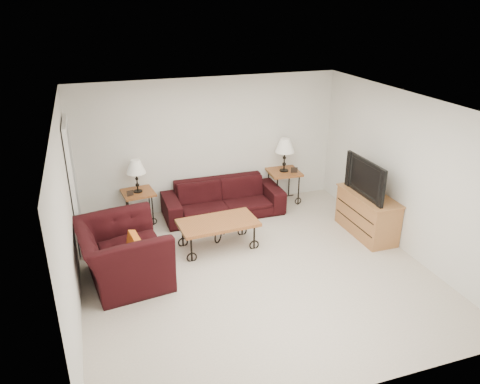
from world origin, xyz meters
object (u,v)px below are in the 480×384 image
Objects in this scene: side_table_right at (283,186)px; television at (370,177)px; sofa at (223,198)px; tv_stand at (367,214)px; coffee_table at (218,234)px; backpack at (263,205)px; lamp_left at (137,176)px; side_table_left at (139,207)px; armchair at (123,253)px; lamp_right at (285,155)px.

television is (0.80, -1.70, 0.72)m from side_table_right.
tv_stand is (2.12, -1.52, 0.04)m from sofa.
backpack is (1.15, 0.93, -0.04)m from coffee_table.
lamp_left is at bearing 128.87° from coffee_table.
lamp_left is at bearing 180.00° from side_table_right.
side_table_left is 0.44× the size of armchair.
armchair is (-0.46, -1.83, -0.46)m from lamp_left.
sofa is 1.54m from side_table_left.
coffee_table is (1.09, -1.36, -0.66)m from lamp_left.
lamp_left is 0.44× the size of armchair.
lamp_right is at bearing 37.94° from coffee_table.
coffee_table is 1.63m from armchair.
television is at bearing -95.58° from armchair.
side_table_right is 0.49× the size of armchair.
backpack is (2.24, -0.42, -0.70)m from lamp_left.
lamp_left is at bearing -175.94° from backpack.
side_table_left is 1.55× the size of backpack.
lamp_left is 0.91× the size of lamp_right.
armchair is at bearing -162.83° from coffee_table.
side_table_left is 1.89m from armchair.
television is (2.54, -0.35, 0.81)m from coffee_table.
side_table_right is at bearing -68.22° from armchair.
side_table_right is at bearing 50.30° from backpack.
backpack is (-1.39, 1.28, -0.86)m from television.
armchair is at bearing -88.20° from television.
tv_stand is 0.68m from television.
television reaches higher than coffee_table.
armchair is at bearing -150.84° from side_table_right.
side_table_left is 0.54× the size of television.
lamp_left reaches higher than sofa.
lamp_right is at bearing 0.00° from lamp_left.
lamp_right reaches higher than side_table_right.
sofa is at bearing 69.59° from coffee_table.
lamp_left is 1.94m from armchair.
lamp_left is 1.55× the size of backpack.
side_table_left is 4.03m from tv_stand.
tv_stand reaches higher than side_table_right.
side_table_left reaches higher than backpack.
tv_stand reaches higher than coffee_table.
sofa is 1.31m from side_table_right.
television is at bearing -27.93° from backpack.
coffee_table is (-1.74, -1.36, -0.09)m from side_table_right.
backpack is at bearing 39.11° from coffee_table.
tv_stand reaches higher than backpack.
side_table_right is at bearing 115.66° from tv_stand.
coffee_table is 2.58m from tv_stand.
side_table_right is at bearing 0.00° from side_table_left.
side_table_right is 0.54× the size of tv_stand.
lamp_right is 0.49× the size of armchair.
backpack is at bearing -10.69° from side_table_left.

